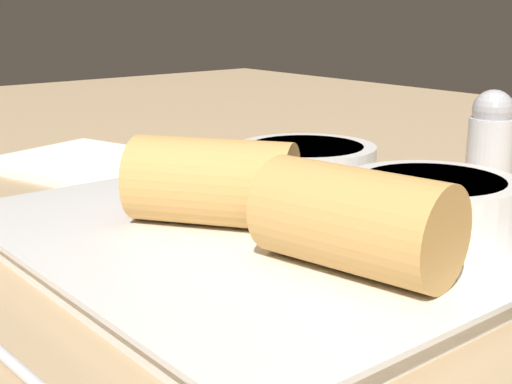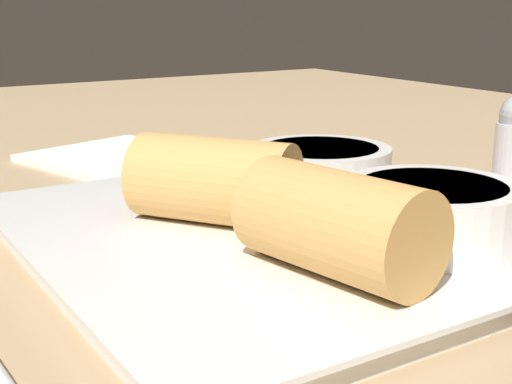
{
  "view_description": "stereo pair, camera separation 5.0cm",
  "coord_description": "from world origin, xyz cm",
  "views": [
    {
      "loc": [
        31.95,
        -27.33,
        15.91
      ],
      "look_at": [
        1.88,
        -2.56,
        5.49
      ],
      "focal_mm": 50.0,
      "sensor_mm": 36.0,
      "label": 1
    },
    {
      "loc": [
        34.88,
        -23.26,
        15.91
      ],
      "look_at": [
        1.88,
        -2.56,
        5.49
      ],
      "focal_mm": 50.0,
      "sensor_mm": 36.0,
      "label": 2
    }
  ],
  "objects": [
    {
      "name": "dipping_bowl_far",
      "position": [
        9.34,
        3.68,
        5.26
      ],
      "size": [
        9.3,
        9.3,
        3.23
      ],
      "color": "white",
      "rests_on": "serving_plate"
    },
    {
      "name": "napkin",
      "position": [
        -24.37,
        0.22,
        2.3
      ],
      "size": [
        18.93,
        17.31,
        0.6
      ],
      "color": "white",
      "rests_on": "table_surface"
    },
    {
      "name": "serving_plate",
      "position": [
        1.88,
        -2.56,
        2.76
      ],
      "size": [
        30.49,
        25.26,
        1.5
      ],
      "color": "white",
      "rests_on": "table_surface"
    },
    {
      "name": "roll_front_left",
      "position": [
        9.75,
        -3.47,
        5.99
      ],
      "size": [
        10.47,
        6.56,
        4.97
      ],
      "color": "#DBA356",
      "rests_on": "serving_plate"
    },
    {
      "name": "table_surface",
      "position": [
        0.0,
        0.0,
        1.0
      ],
      "size": [
        180.0,
        140.0,
        2.0
      ],
      "color": "tan",
      "rests_on": "ground"
    },
    {
      "name": "roll_front_right",
      "position": [
        -0.29,
        -4.52,
        5.99
      ],
      "size": [
        10.46,
        9.41,
        4.97
      ],
      "color": "#DBA356",
      "rests_on": "serving_plate"
    },
    {
      "name": "salt_shaker",
      "position": [
        4.47,
        16.63,
        6.04
      ],
      "size": [
        3.17,
        3.17,
        8.08
      ],
      "color": "silver",
      "rests_on": "table_surface"
    },
    {
      "name": "dipping_bowl_near",
      "position": [
        -1.67,
        4.65,
        5.26
      ],
      "size": [
        9.3,
        9.3,
        3.23
      ],
      "color": "white",
      "rests_on": "serving_plate"
    }
  ]
}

